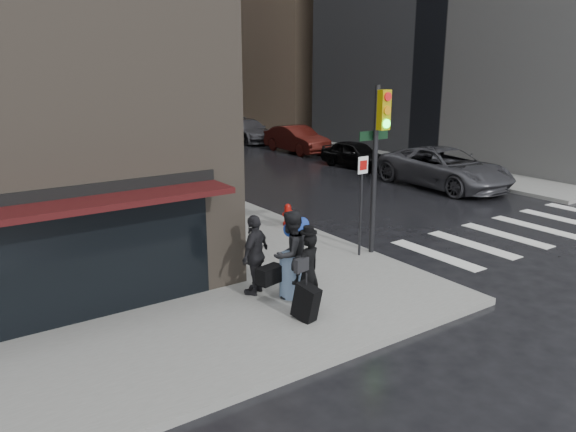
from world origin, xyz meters
The scene contains 16 objects.
ground centered at (0.00, 0.00, 0.00)m, with size 140.00×140.00×0.00m, color black.
sidewalk_left centered at (0.00, 27.00, 0.07)m, with size 4.00×50.00×0.15m, color slate.
sidewalk_right centered at (13.50, 27.00, 0.07)m, with size 3.00×50.00×0.15m, color slate.
crosswalk centered at (7.50, 1.00, 0.00)m, with size 8.50×3.00×0.01m.
bldg_right_far centered at (26.00, 58.00, 12.50)m, with size 22.00×20.00×25.00m, color slate.
storefront centered at (-7.00, 1.90, 1.83)m, with size 8.40×1.11×2.83m.
man_overcoat centered at (-1.77, -0.11, 0.91)m, with size 0.94×1.07×1.82m.
man_jeans centered at (-1.66, 0.68, 1.14)m, with size 1.44×0.94×1.97m.
man_greycoat centered at (-2.18, 1.28, 1.06)m, with size 1.14×0.94×1.82m.
traffic_light centered at (1.86, 1.80, 3.03)m, with size 1.12×0.49×4.47m.
fire_hydrant centered at (1.51, 5.36, 0.46)m, with size 0.40×0.31×0.70m.
parked_car_0 centered at (10.60, 6.77, 0.84)m, with size 2.78×6.03×1.68m, color #434449.
parked_car_1 centered at (10.60, 12.47, 0.67)m, with size 1.59×3.95×1.35m, color black.
parked_car_2 centered at (11.00, 18.17, 0.78)m, with size 1.65×4.74×1.56m, color #3B0F0B.
parked_car_3 centered at (11.07, 23.87, 0.74)m, with size 2.08×5.11×1.48m, color #3F3F44.
parked_car_4 centered at (10.67, 29.57, 0.74)m, with size 1.75×4.36×1.48m, color #44130D.
Camera 1 is at (-8.26, -8.79, 5.17)m, focal length 35.00 mm.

